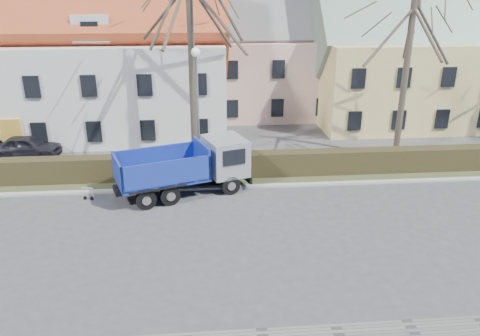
{
  "coord_description": "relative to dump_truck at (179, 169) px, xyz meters",
  "views": [
    {
      "loc": [
        -1.59,
        -17.12,
        9.51
      ],
      "look_at": [
        0.16,
        3.26,
        1.6
      ],
      "focal_mm": 35.0,
      "sensor_mm": 36.0,
      "label": 1
    }
  ],
  "objects": [
    {
      "name": "cart_frame",
      "position": [
        -4.57,
        -0.28,
        -0.97
      ],
      "size": [
        0.87,
        0.62,
        0.72
      ],
      "primitive_type": null,
      "rotation": [
        0.0,
        0.0,
        -0.23
      ],
      "color": "silver",
      "rests_on": "ground"
    },
    {
      "name": "streetlight",
      "position": [
        0.98,
        2.9,
        2.07
      ],
      "size": [
        0.53,
        0.53,
        6.8
      ],
      "primitive_type": null,
      "color": "gray",
      "rests_on": "ground"
    },
    {
      "name": "building_yellow",
      "position": [
        18.74,
        12.9,
        2.92
      ],
      "size": [
        18.8,
        10.8,
        8.5
      ],
      "primitive_type": null,
      "color": "#D9C977",
      "rests_on": "ground"
    },
    {
      "name": "curb_far",
      "position": [
        2.74,
        0.5,
        -1.27
      ],
      "size": [
        80.0,
        0.3,
        0.12
      ],
      "primitive_type": "cube",
      "color": "#AAA69F",
      "rests_on": "ground"
    },
    {
      "name": "hedge",
      "position": [
        2.74,
        1.9,
        -0.68
      ],
      "size": [
        60.0,
        0.9,
        1.3
      ],
      "primitive_type": "cube",
      "color": "#2C2616",
      "rests_on": "ground"
    },
    {
      "name": "parked_car_a",
      "position": [
        -9.23,
        6.21,
        -0.67
      ],
      "size": [
        3.99,
        1.8,
        1.33
      ],
      "primitive_type": "imported",
      "rotation": [
        0.0,
        0.0,
        1.51
      ],
      "color": "black",
      "rests_on": "ground"
    },
    {
      "name": "tree_2",
      "position": [
        12.74,
        4.4,
        4.17
      ],
      "size": [
        8.0,
        8.0,
        11.0
      ],
      "primitive_type": null,
      "color": "#40382C",
      "rests_on": "ground"
    },
    {
      "name": "building_pink",
      "position": [
        6.74,
        15.9,
        2.67
      ],
      "size": [
        10.8,
        8.8,
        8.0
      ],
      "primitive_type": null,
      "color": "beige",
      "rests_on": "ground"
    },
    {
      "name": "building_white",
      "position": [
        -10.26,
        11.9,
        3.42
      ],
      "size": [
        26.8,
        10.8,
        9.5
      ],
      "primitive_type": null,
      "color": "silver",
      "rests_on": "ground"
    },
    {
      "name": "grass_strip",
      "position": [
        2.74,
        2.1,
        -1.28
      ],
      "size": [
        80.0,
        3.0,
        0.1
      ],
      "primitive_type": "cube",
      "color": "#3C4426",
      "rests_on": "ground"
    },
    {
      "name": "dump_truck",
      "position": [
        0.0,
        0.0,
        0.0
      ],
      "size": [
        7.1,
        4.47,
        2.66
      ],
      "primitive_type": null,
      "rotation": [
        0.0,
        0.0,
        0.33
      ],
      "color": "navy",
      "rests_on": "ground"
    },
    {
      "name": "ground",
      "position": [
        2.74,
        -4.1,
        -1.33
      ],
      "size": [
        120.0,
        120.0,
        0.0
      ],
      "primitive_type": "plane",
      "color": "#414143"
    },
    {
      "name": "tree_1",
      "position": [
        0.74,
        4.4,
        4.99
      ],
      "size": [
        9.2,
        9.2,
        12.65
      ],
      "primitive_type": null,
      "color": "#40382C",
      "rests_on": "ground"
    }
  ]
}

